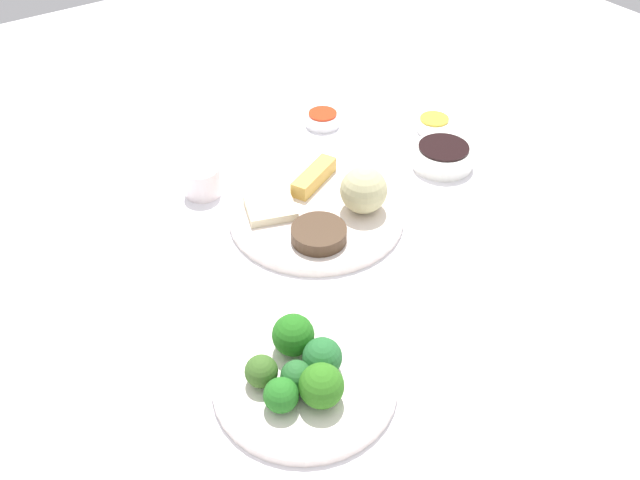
{
  "coord_description": "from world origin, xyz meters",
  "views": [
    {
      "loc": [
        -0.66,
        0.51,
        0.7
      ],
      "look_at": [
        -0.05,
        0.08,
        0.06
      ],
      "focal_mm": 38.25,
      "sensor_mm": 36.0,
      "label": 1
    }
  ],
  "objects_px": {
    "sauce_ramekin_sweet_and_sour": "(323,120)",
    "teacup": "(202,181)",
    "soy_sauce_bowl": "(443,157)",
    "main_plate": "(316,214)",
    "sauce_ramekin_hot_mustard": "(434,125)",
    "broccoli_plate": "(305,381)"
  },
  "relations": [
    {
      "from": "broccoli_plate",
      "to": "main_plate",
      "type": "bearing_deg",
      "value": -36.91
    },
    {
      "from": "main_plate",
      "to": "teacup",
      "type": "bearing_deg",
      "value": 36.03
    },
    {
      "from": "sauce_ramekin_sweet_and_sour",
      "to": "teacup",
      "type": "xyz_separation_m",
      "value": [
        -0.07,
        0.29,
        0.01
      ]
    },
    {
      "from": "main_plate",
      "to": "soy_sauce_bowl",
      "type": "relative_size",
      "value": 2.6
    },
    {
      "from": "sauce_ramekin_sweet_and_sour",
      "to": "teacup",
      "type": "bearing_deg",
      "value": 102.92
    },
    {
      "from": "sauce_ramekin_hot_mustard",
      "to": "teacup",
      "type": "xyz_separation_m",
      "value": [
        0.07,
        0.45,
        0.01
      ]
    },
    {
      "from": "broccoli_plate",
      "to": "soy_sauce_bowl",
      "type": "height_order",
      "value": "soy_sauce_bowl"
    },
    {
      "from": "broccoli_plate",
      "to": "teacup",
      "type": "xyz_separation_m",
      "value": [
        0.42,
        -0.08,
        0.02
      ]
    },
    {
      "from": "main_plate",
      "to": "soy_sauce_bowl",
      "type": "distance_m",
      "value": 0.27
    },
    {
      "from": "sauce_ramekin_hot_mustard",
      "to": "sauce_ramekin_sweet_and_sour",
      "type": "bearing_deg",
      "value": 50.04
    },
    {
      "from": "soy_sauce_bowl",
      "to": "sauce_ramekin_sweet_and_sour",
      "type": "bearing_deg",
      "value": 22.42
    },
    {
      "from": "sauce_ramekin_hot_mustard",
      "to": "teacup",
      "type": "height_order",
      "value": "teacup"
    },
    {
      "from": "broccoli_plate",
      "to": "soy_sauce_bowl",
      "type": "distance_m",
      "value": 0.53
    },
    {
      "from": "soy_sauce_bowl",
      "to": "sauce_ramekin_sweet_and_sour",
      "type": "relative_size",
      "value": 1.64
    },
    {
      "from": "broccoli_plate",
      "to": "teacup",
      "type": "distance_m",
      "value": 0.43
    },
    {
      "from": "main_plate",
      "to": "sauce_ramekin_hot_mustard",
      "type": "bearing_deg",
      "value": -74.41
    },
    {
      "from": "soy_sauce_bowl",
      "to": "teacup",
      "type": "distance_m",
      "value": 0.42
    },
    {
      "from": "main_plate",
      "to": "broccoli_plate",
      "type": "height_order",
      "value": "main_plate"
    },
    {
      "from": "broccoli_plate",
      "to": "soy_sauce_bowl",
      "type": "bearing_deg",
      "value": -60.73
    },
    {
      "from": "sauce_ramekin_sweet_and_sour",
      "to": "sauce_ramekin_hot_mustard",
      "type": "distance_m",
      "value": 0.21
    },
    {
      "from": "main_plate",
      "to": "teacup",
      "type": "xyz_separation_m",
      "value": [
        0.16,
        0.12,
        0.02
      ]
    },
    {
      "from": "main_plate",
      "to": "broccoli_plate",
      "type": "xyz_separation_m",
      "value": [
        -0.26,
        0.2,
        -0.0
      ]
    }
  ]
}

